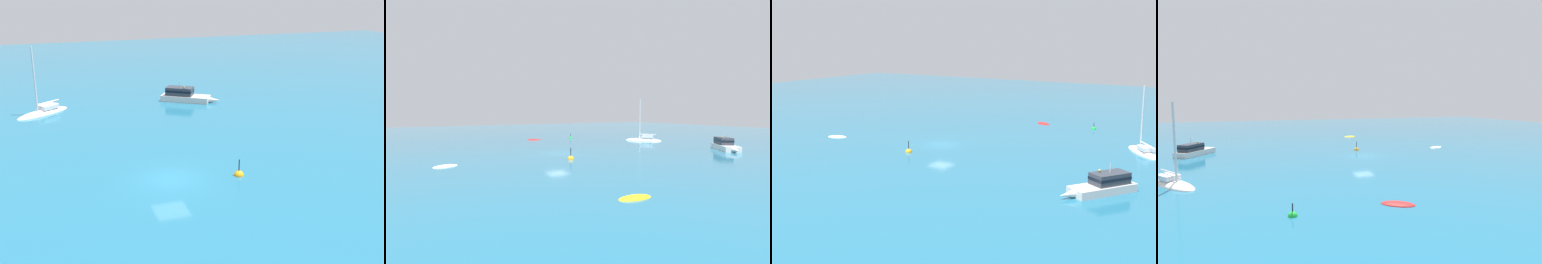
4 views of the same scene
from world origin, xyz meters
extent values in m
plane|color=#1E607F|center=(0.00, 0.00, 0.00)|extent=(160.00, 160.00, 0.00)
ellipsoid|color=silver|center=(20.94, 8.16, 0.00)|extent=(5.16, 6.19, 0.87)
cube|color=silver|center=(21.39, 7.54, 0.65)|extent=(2.14, 2.28, 0.42)
cylinder|color=silver|center=(20.58, 8.67, 3.84)|extent=(0.19, 0.19, 6.80)
cylinder|color=silver|center=(21.40, 7.52, 1.11)|extent=(1.78, 2.40, 0.15)
cube|color=silver|center=(21.25, -8.00, 0.34)|extent=(4.79, 5.82, 0.68)
cone|color=silver|center=(19.33, -10.90, 0.34)|extent=(1.35, 1.55, 0.68)
cube|color=#2D333D|center=(21.64, -7.40, 1.16)|extent=(3.05, 3.47, 0.95)
cube|color=black|center=(21.64, -7.40, 1.20)|extent=(3.11, 3.53, 0.24)
cylinder|color=silver|center=(21.64, -7.40, 2.01)|extent=(0.08, 0.08, 0.75)
cylinder|color=blue|center=(20.86, -7.70, 1.16)|extent=(0.32, 0.32, 0.95)
sphere|color=#929752|center=(20.86, -7.70, 1.75)|extent=(0.24, 0.24, 0.24)
sphere|color=orange|center=(-0.85, -4.98, 0.00)|extent=(0.74, 0.74, 0.74)
cylinder|color=black|center=(-0.85, -4.98, 0.81)|extent=(0.08, 0.08, 0.88)
camera|label=1|loc=(-29.81, 8.44, 13.83)|focal=43.81mm
camera|label=2|loc=(-18.46, -36.82, 5.37)|focal=31.43mm
camera|label=3|loc=(31.82, -46.51, 12.62)|focal=46.30mm
camera|label=4|loc=(15.11, 38.24, 7.34)|focal=29.26mm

